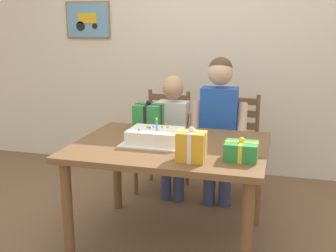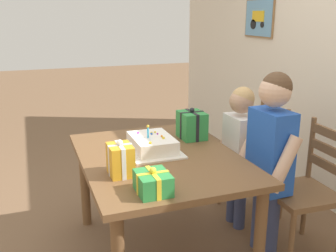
# 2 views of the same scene
# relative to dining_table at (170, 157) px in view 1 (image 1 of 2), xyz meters

# --- Properties ---
(ground_plane) EXTENTS (20.00, 20.00, 0.00)m
(ground_plane) POSITION_rel_dining_table_xyz_m (0.00, 0.00, -0.63)
(ground_plane) COLOR brown
(back_wall) EXTENTS (6.40, 0.11, 2.60)m
(back_wall) POSITION_rel_dining_table_xyz_m (-0.00, 1.61, 0.67)
(back_wall) COLOR silver
(back_wall) RESTS_ON ground
(dining_table) EXTENTS (1.31, 1.00, 0.73)m
(dining_table) POSITION_rel_dining_table_xyz_m (0.00, 0.00, 0.00)
(dining_table) COLOR brown
(dining_table) RESTS_ON ground
(birthday_cake) EXTENTS (0.44, 0.34, 0.19)m
(birthday_cake) POSITION_rel_dining_table_xyz_m (-0.10, -0.02, 0.14)
(birthday_cake) COLOR white
(birthday_cake) RESTS_ON dining_table
(gift_box_red_large) EXTENTS (0.18, 0.14, 0.21)m
(gift_box_red_large) POSITION_rel_dining_table_xyz_m (0.22, -0.31, 0.18)
(gift_box_red_large) COLOR gold
(gift_box_red_large) RESTS_ON dining_table
(gift_box_beside_cake) EXTENTS (0.21, 0.18, 0.23)m
(gift_box_beside_cake) POSITION_rel_dining_table_xyz_m (-0.27, 0.35, 0.19)
(gift_box_beside_cake) COLOR #2D8E42
(gift_box_beside_cake) RESTS_ON dining_table
(gift_box_corner_small) EXTENTS (0.20, 0.17, 0.14)m
(gift_box_corner_small) POSITION_rel_dining_table_xyz_m (0.50, -0.21, 0.15)
(gift_box_corner_small) COLOR #2D8E42
(gift_box_corner_small) RESTS_ON dining_table
(chair_left) EXTENTS (0.45, 0.45, 0.92)m
(chair_left) POSITION_rel_dining_table_xyz_m (-0.32, 0.95, -0.17)
(chair_left) COLOR brown
(chair_left) RESTS_ON ground
(chair_right) EXTENTS (0.44, 0.44, 0.92)m
(chair_right) POSITION_rel_dining_table_xyz_m (0.32, 0.95, -0.17)
(chair_right) COLOR brown
(chair_right) RESTS_ON ground
(child_older) EXTENTS (0.47, 0.27, 1.27)m
(child_older) POSITION_rel_dining_table_xyz_m (0.23, 0.69, 0.14)
(child_older) COLOR #38426B
(child_older) RESTS_ON ground
(child_younger) EXTENTS (0.40, 0.23, 1.11)m
(child_younger) POSITION_rel_dining_table_xyz_m (-0.17, 0.69, 0.04)
(child_younger) COLOR #38426B
(child_younger) RESTS_ON ground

